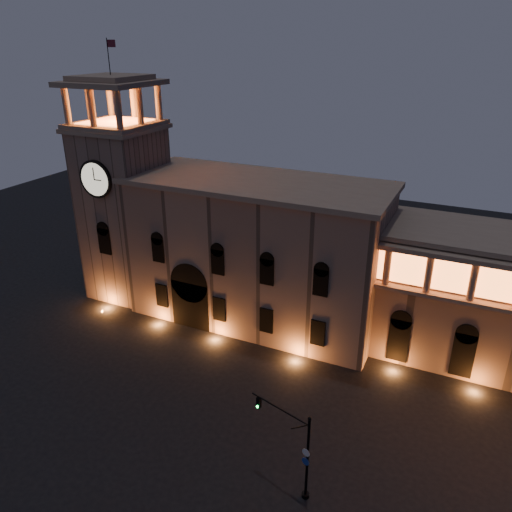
% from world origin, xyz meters
% --- Properties ---
extents(ground, '(160.00, 160.00, 0.00)m').
position_xyz_m(ground, '(0.00, 0.00, 0.00)').
color(ground, black).
rests_on(ground, ground).
extents(government_building, '(30.80, 12.80, 17.60)m').
position_xyz_m(government_building, '(-2.08, 21.93, 8.77)').
color(government_building, '#8D6F5C').
rests_on(government_building, ground).
extents(clock_tower, '(9.80, 9.80, 32.40)m').
position_xyz_m(clock_tower, '(-20.50, 20.98, 12.50)').
color(clock_tower, '#8D6F5C').
rests_on(clock_tower, ground).
extents(traffic_light, '(5.51, 1.86, 7.81)m').
position_xyz_m(traffic_light, '(12.03, -1.04, 4.10)').
color(traffic_light, black).
rests_on(traffic_light, ground).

